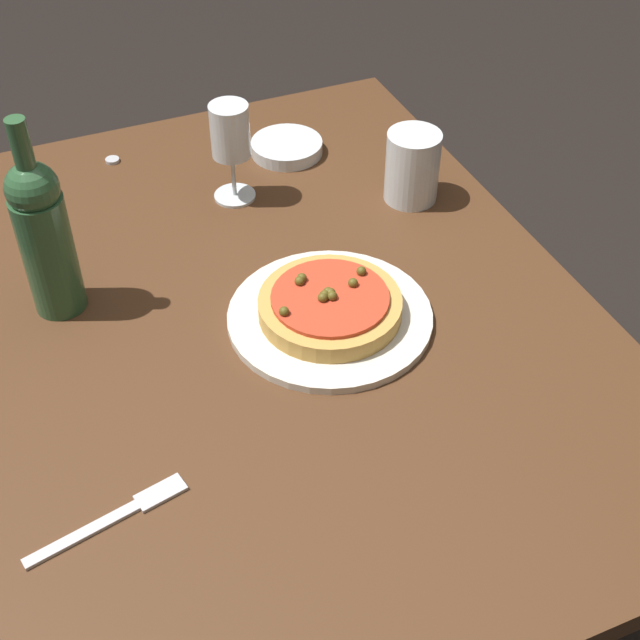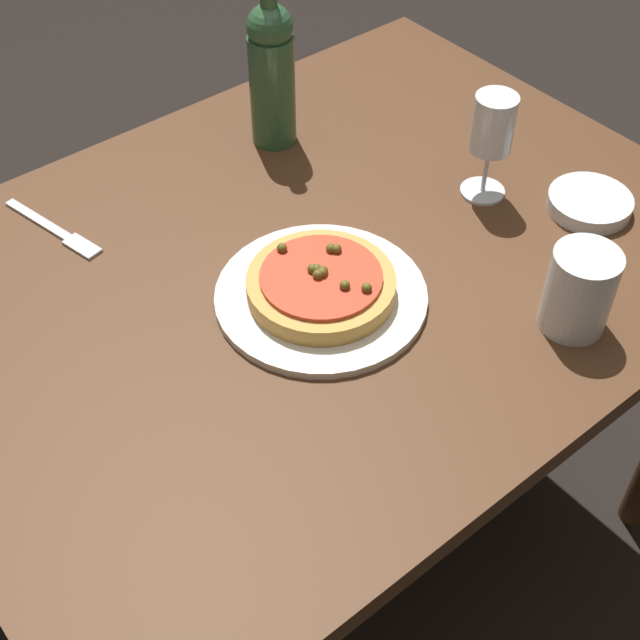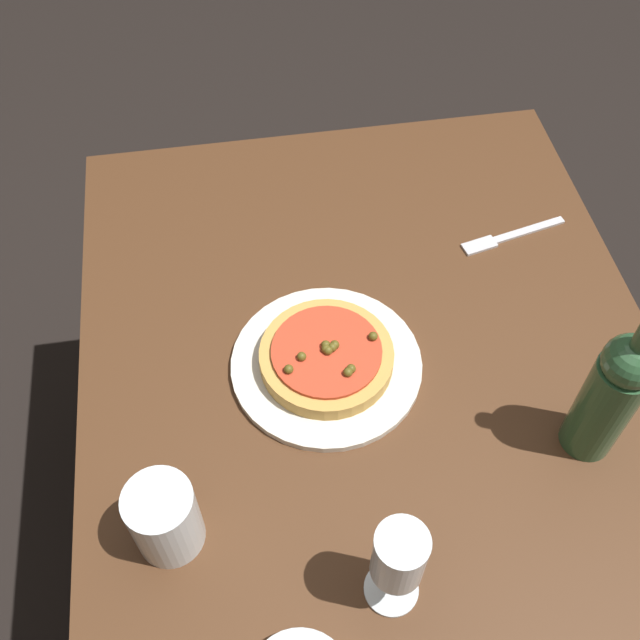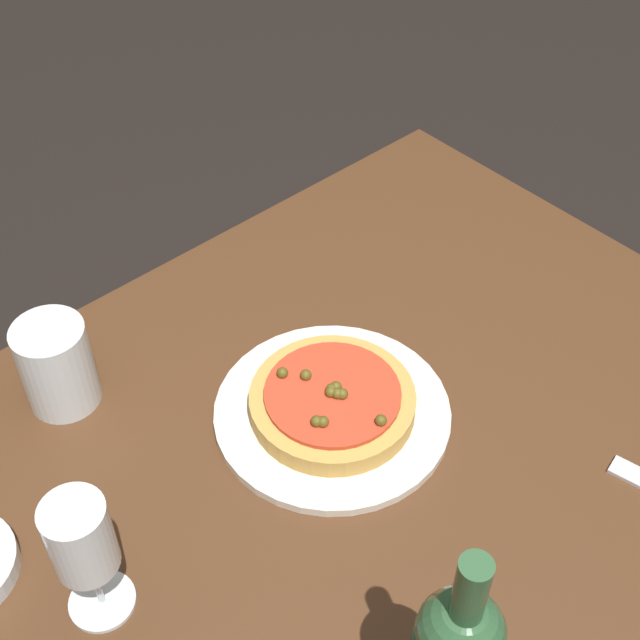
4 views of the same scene
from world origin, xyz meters
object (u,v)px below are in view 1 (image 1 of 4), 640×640
at_px(fork, 118,516).
at_px(dining_table, 273,362).
at_px(bottle_cap, 112,160).
at_px(dinner_plate, 330,317).
at_px(water_cup, 412,167).
at_px(pizza, 330,305).
at_px(wine_bottle, 44,234).
at_px(side_bowl, 287,147).
at_px(wine_glass, 230,135).

bearing_deg(fork, dining_table, 30.05).
bearing_deg(dining_table, bottle_cap, -166.42).
relative_size(fork, bottle_cap, 8.08).
xyz_separation_m(dinner_plate, water_cup, (-0.23, 0.24, 0.05)).
xyz_separation_m(pizza, wine_bottle, (-0.18, -0.34, 0.10)).
bearing_deg(wine_bottle, side_bowl, 119.86).
xyz_separation_m(fork, bottle_cap, (-0.73, 0.16, 0.00)).
height_order(dinner_plate, wine_glass, wine_glass).
xyz_separation_m(dinner_plate, wine_glass, (-0.34, -0.02, 0.11)).
relative_size(dinner_plate, bottle_cap, 11.96).
xyz_separation_m(dining_table, fork, (0.26, -0.28, 0.10)).
height_order(dining_table, bottle_cap, bottle_cap).
bearing_deg(water_cup, wine_bottle, -85.32).
bearing_deg(wine_bottle, water_cup, 94.68).
bearing_deg(side_bowl, fork, -35.20).
relative_size(wine_bottle, water_cup, 2.52).
height_order(wine_glass, wine_bottle, wine_bottle).
relative_size(wine_glass, wine_bottle, 0.56).
height_order(dining_table, pizza, pizza).
bearing_deg(side_bowl, dinner_plate, -13.47).
bearing_deg(pizza, fork, -58.97).
bearing_deg(bottle_cap, wine_bottle, -23.85).
distance_m(water_cup, side_bowl, 0.25).
bearing_deg(dinner_plate, fork, -59.01).
xyz_separation_m(dinner_plate, wine_bottle, (-0.18, -0.34, 0.12)).
bearing_deg(dinner_plate, bottle_cap, -160.39).
xyz_separation_m(water_cup, bottle_cap, (-0.30, -0.43, -0.06)).
relative_size(dining_table, fork, 6.02).
relative_size(pizza, side_bowl, 1.59).
distance_m(dining_table, water_cup, 0.39).
bearing_deg(wine_glass, fork, -30.63).
bearing_deg(dining_table, wine_bottle, -116.33).
relative_size(dinner_plate, side_bowl, 2.29).
relative_size(dinner_plate, fork, 1.48).
bearing_deg(pizza, dinner_plate, 22.04).
height_order(dinner_plate, bottle_cap, dinner_plate).
bearing_deg(fork, wine_glass, 46.86).
bearing_deg(bottle_cap, wine_glass, 41.23).
bearing_deg(pizza, side_bowl, 166.51).
distance_m(wine_bottle, bottle_cap, 0.40).
height_order(side_bowl, fork, side_bowl).
bearing_deg(dining_table, pizza, 57.29).
height_order(wine_glass, side_bowl, wine_glass).
bearing_deg(bottle_cap, water_cup, 55.16).
distance_m(wine_glass, bottle_cap, 0.27).
bearing_deg(pizza, dining_table, -122.71).
xyz_separation_m(wine_bottle, water_cup, (-0.05, 0.58, -0.07)).
relative_size(dinner_plate, wine_bottle, 0.97).
relative_size(pizza, water_cup, 1.69).
relative_size(wine_bottle, fork, 1.53).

